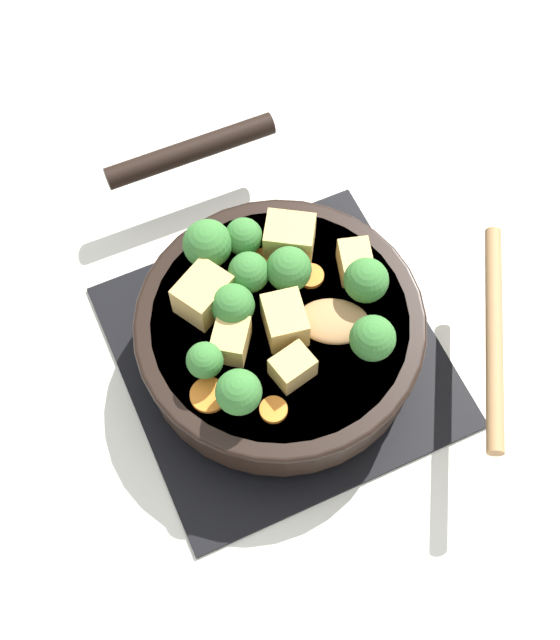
{
  "coord_description": "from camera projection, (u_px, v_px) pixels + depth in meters",
  "views": [
    {
      "loc": [
        0.16,
        0.35,
        0.83
      ],
      "look_at": [
        0.0,
        0.0,
        0.08
      ],
      "focal_mm": 50.0,
      "sensor_mm": 36.0,
      "label": 1
    }
  ],
  "objects": [
    {
      "name": "wooden_spoon",
      "position": [
        424.0,
        329.0,
        0.83
      ],
      "size": [
        0.23,
        0.22,
        0.02
      ],
      "color": "#A87A4C",
      "rests_on": "skillet_pan"
    },
    {
      "name": "broccoli_floret_small_inner",
      "position": [
        208.0,
        244.0,
        0.84
      ],
      "size": [
        0.05,
        0.05,
        0.05
      ],
      "color": "#709956",
      "rests_on": "skillet_pan"
    },
    {
      "name": "broccoli_floret_tall_stem",
      "position": [
        233.0,
        306.0,
        0.82
      ],
      "size": [
        0.04,
        0.04,
        0.05
      ],
      "color": "#709956",
      "rests_on": "skillet_pan"
    },
    {
      "name": "broccoli_floret_near_spoon",
      "position": [
        373.0,
        339.0,
        0.8
      ],
      "size": [
        0.04,
        0.04,
        0.05
      ],
      "color": "#709956",
      "rests_on": "skillet_pan"
    },
    {
      "name": "carrot_slice_near_center",
      "position": [
        266.0,
        264.0,
        0.86
      ],
      "size": [
        0.03,
        0.03,
        0.01
      ],
      "primitive_type": "cylinder",
      "color": "orange",
      "rests_on": "skillet_pan"
    },
    {
      "name": "tofu_cube_east_chunk",
      "position": [
        293.0,
        367.0,
        0.8
      ],
      "size": [
        0.04,
        0.04,
        0.03
      ],
      "primitive_type": "cube",
      "rotation": [
        0.0,
        0.0,
        3.36
      ],
      "color": "tan",
      "rests_on": "skillet_pan"
    },
    {
      "name": "broccoli_floret_center_top",
      "position": [
        205.0,
        361.0,
        0.79
      ],
      "size": [
        0.03,
        0.03,
        0.04
      ],
      "color": "#709956",
      "rests_on": "skillet_pan"
    },
    {
      "name": "skillet_pan",
      "position": [
        279.0,
        329.0,
        0.86
      ],
      "size": [
        0.28,
        0.38,
        0.06
      ],
      "color": "black",
      "rests_on": "front_burner_grate"
    },
    {
      "name": "carrot_slice_edge_slice",
      "position": [
        209.0,
        395.0,
        0.8
      ],
      "size": [
        0.03,
        0.03,
        0.01
      ],
      "primitive_type": "cylinder",
      "color": "orange",
      "rests_on": "skillet_pan"
    },
    {
      "name": "tofu_cube_front_piece",
      "position": [
        289.0,
        319.0,
        0.82
      ],
      "size": [
        0.04,
        0.05,
        0.04
      ],
      "primitive_type": "cube",
      "rotation": [
        0.0,
        0.0,
        4.54
      ],
      "color": "tan",
      "rests_on": "skillet_pan"
    },
    {
      "name": "broccoli_floret_north_edge",
      "position": [
        249.0,
        273.0,
        0.83
      ],
      "size": [
        0.04,
        0.04,
        0.05
      ],
      "color": "#709956",
      "rests_on": "skillet_pan"
    },
    {
      "name": "tofu_cube_center_large",
      "position": [
        231.0,
        340.0,
        0.81
      ],
      "size": [
        0.05,
        0.05,
        0.03
      ],
      "primitive_type": "cube",
      "rotation": [
        0.0,
        0.0,
        4.09
      ],
      "color": "tan",
      "rests_on": "skillet_pan"
    },
    {
      "name": "broccoli_floret_south_cluster",
      "position": [
        366.0,
        281.0,
        0.83
      ],
      "size": [
        0.04,
        0.04,
        0.05
      ],
      "color": "#709956",
      "rests_on": "skillet_pan"
    },
    {
      "name": "tofu_cube_back_piece",
      "position": [
        290.0,
        237.0,
        0.86
      ],
      "size": [
        0.06,
        0.06,
        0.04
      ],
      "primitive_type": "cube",
      "rotation": [
        0.0,
        0.0,
        2.58
      ],
      "color": "tan",
      "rests_on": "skillet_pan"
    },
    {
      "name": "tofu_cube_near_handle",
      "position": [
        355.0,
        262.0,
        0.85
      ],
      "size": [
        0.04,
        0.04,
        0.03
      ],
      "primitive_type": "cube",
      "rotation": [
        0.0,
        0.0,
        1.29
      ],
      "color": "tan",
      "rests_on": "skillet_pan"
    },
    {
      "name": "broccoli_floret_east_rim",
      "position": [
        289.0,
        269.0,
        0.83
      ],
      "size": [
        0.04,
        0.04,
        0.05
      ],
      "color": "#709956",
      "rests_on": "skillet_pan"
    },
    {
      "name": "tofu_cube_west_chunk",
      "position": [
        203.0,
        294.0,
        0.83
      ],
      "size": [
        0.06,
        0.06,
        0.04
      ],
      "primitive_type": "cube",
      "rotation": [
        0.0,
        0.0,
        3.65
      ],
      "color": "tan",
      "rests_on": "skillet_pan"
    },
    {
      "name": "broccoli_floret_mid_floret",
      "position": [
        239.0,
        392.0,
        0.78
      ],
      "size": [
        0.04,
        0.04,
        0.05
      ],
      "color": "#709956",
      "rests_on": "skillet_pan"
    },
    {
      "name": "front_burner_grate",
      "position": [
        280.0,
        351.0,
        0.9
      ],
      "size": [
        0.31,
        0.31,
        0.03
      ],
      "color": "black",
      "rests_on": "ground_plane"
    },
    {
      "name": "broccoli_floret_west_rim",
      "position": [
        248.0,
        235.0,
        0.85
      ],
      "size": [
        0.04,
        0.04,
        0.04
      ],
      "color": "#709956",
      "rests_on": "skillet_pan"
    },
    {
      "name": "carrot_slice_orange_thin",
      "position": [
        310.0,
        276.0,
        0.86
      ],
      "size": [
        0.03,
        0.03,
        0.01
      ],
      "primitive_type": "cylinder",
      "color": "orange",
      "rests_on": "skillet_pan"
    },
    {
      "name": "carrot_slice_under_broccoli",
      "position": [
        273.0,
        410.0,
        0.79
      ],
      "size": [
        0.03,
        0.03,
        0.01
      ],
      "primitive_type": "cylinder",
      "color": "orange",
      "rests_on": "skillet_pan"
    },
    {
      "name": "ground_plane",
      "position": [
        280.0,
        356.0,
        0.91
      ],
      "size": [
        2.4,
        2.4,
        0.0
      ],
      "primitive_type": "plane",
      "color": "silver"
    }
  ]
}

